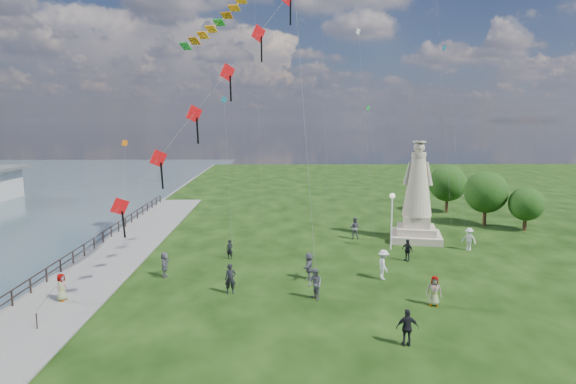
{
  "coord_description": "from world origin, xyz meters",
  "views": [
    {
      "loc": [
        -1.75,
        -23.57,
        10.17
      ],
      "look_at": [
        -1.0,
        8.0,
        5.5
      ],
      "focal_mm": 30.0,
      "sensor_mm": 36.0,
      "label": 1
    }
  ],
  "objects_px": {
    "person_4": "(434,291)",
    "person_9": "(407,250)",
    "person_3": "(407,328)",
    "person_5": "(165,264)",
    "person_6": "(230,249)",
    "person_0": "(230,279)",
    "person_10": "(62,289)",
    "person_1": "(315,284)",
    "person_7": "(354,228)",
    "person_11": "(309,266)",
    "person_8": "(469,239)",
    "person_2": "(383,265)",
    "statue": "(417,203)",
    "lamppost": "(392,209)"
  },
  "relations": [
    {
      "from": "person_7",
      "to": "person_9",
      "type": "xyz_separation_m",
      "value": [
        2.79,
        -6.83,
        -0.15
      ]
    },
    {
      "from": "person_6",
      "to": "person_9",
      "type": "xyz_separation_m",
      "value": [
        13.06,
        -0.82,
        0.08
      ]
    },
    {
      "from": "person_2",
      "to": "person_10",
      "type": "height_order",
      "value": "person_2"
    },
    {
      "from": "statue",
      "to": "person_2",
      "type": "xyz_separation_m",
      "value": [
        -5.09,
        -10.27,
        -2.24
      ]
    },
    {
      "from": "person_0",
      "to": "person_10",
      "type": "height_order",
      "value": "person_0"
    },
    {
      "from": "person_11",
      "to": "statue",
      "type": "bearing_deg",
      "value": 146.29
    },
    {
      "from": "person_4",
      "to": "person_6",
      "type": "relative_size",
      "value": 1.16
    },
    {
      "from": "person_7",
      "to": "person_4",
      "type": "bearing_deg",
      "value": 111.9
    },
    {
      "from": "person_6",
      "to": "person_9",
      "type": "relative_size",
      "value": 0.9
    },
    {
      "from": "person_0",
      "to": "person_4",
      "type": "distance_m",
      "value": 11.68
    },
    {
      "from": "person_6",
      "to": "person_10",
      "type": "bearing_deg",
      "value": -112.16
    },
    {
      "from": "person_1",
      "to": "person_8",
      "type": "height_order",
      "value": "person_1"
    },
    {
      "from": "person_0",
      "to": "person_8",
      "type": "relative_size",
      "value": 1.01
    },
    {
      "from": "person_8",
      "to": "person_9",
      "type": "xyz_separation_m",
      "value": [
        -5.68,
        -2.77,
        -0.1
      ]
    },
    {
      "from": "person_3",
      "to": "person_6",
      "type": "height_order",
      "value": "person_3"
    },
    {
      "from": "person_8",
      "to": "person_10",
      "type": "bearing_deg",
      "value": -115.3
    },
    {
      "from": "person_4",
      "to": "person_5",
      "type": "xyz_separation_m",
      "value": [
        -16.1,
        5.37,
        -0.01
      ]
    },
    {
      "from": "statue",
      "to": "person_9",
      "type": "height_order",
      "value": "statue"
    },
    {
      "from": "person_0",
      "to": "person_6",
      "type": "height_order",
      "value": "person_0"
    },
    {
      "from": "person_9",
      "to": "person_4",
      "type": "bearing_deg",
      "value": -40.58
    },
    {
      "from": "person_10",
      "to": "person_1",
      "type": "bearing_deg",
      "value": -73.84
    },
    {
      "from": "person_2",
      "to": "person_3",
      "type": "bearing_deg",
      "value": 168.61
    },
    {
      "from": "person_3",
      "to": "person_5",
      "type": "bearing_deg",
      "value": -35.41
    },
    {
      "from": "person_0",
      "to": "person_7",
      "type": "bearing_deg",
      "value": 44.84
    },
    {
      "from": "lamppost",
      "to": "person_5",
      "type": "distance_m",
      "value": 17.85
    },
    {
      "from": "person_3",
      "to": "person_11",
      "type": "bearing_deg",
      "value": -65.91
    },
    {
      "from": "person_4",
      "to": "person_9",
      "type": "bearing_deg",
      "value": 99.17
    },
    {
      "from": "person_10",
      "to": "person_11",
      "type": "distance_m",
      "value": 14.72
    },
    {
      "from": "person_7",
      "to": "person_10",
      "type": "height_order",
      "value": "person_7"
    },
    {
      "from": "person_3",
      "to": "person_8",
      "type": "xyz_separation_m",
      "value": [
        9.3,
        16.17,
        0.03
      ]
    },
    {
      "from": "person_3",
      "to": "person_11",
      "type": "relative_size",
      "value": 0.98
    },
    {
      "from": "person_1",
      "to": "person_9",
      "type": "relative_size",
      "value": 1.14
    },
    {
      "from": "person_5",
      "to": "person_1",
      "type": "bearing_deg",
      "value": -116.99
    },
    {
      "from": "person_6",
      "to": "person_10",
      "type": "height_order",
      "value": "person_10"
    },
    {
      "from": "person_0",
      "to": "person_11",
      "type": "xyz_separation_m",
      "value": [
        4.84,
        2.55,
        -0.02
      ]
    },
    {
      "from": "person_3",
      "to": "person_9",
      "type": "distance_m",
      "value": 13.88
    },
    {
      "from": "person_1",
      "to": "person_10",
      "type": "height_order",
      "value": "person_1"
    },
    {
      "from": "person_3",
      "to": "person_7",
      "type": "relative_size",
      "value": 0.91
    },
    {
      "from": "lamppost",
      "to": "person_3",
      "type": "xyz_separation_m",
      "value": [
        -3.18,
        -16.56,
        -2.42
      ]
    },
    {
      "from": "person_0",
      "to": "person_5",
      "type": "height_order",
      "value": "person_0"
    },
    {
      "from": "person_4",
      "to": "person_1",
      "type": "bearing_deg",
      "value": -174.28
    },
    {
      "from": "person_8",
      "to": "person_10",
      "type": "height_order",
      "value": "person_8"
    },
    {
      "from": "person_4",
      "to": "person_10",
      "type": "relative_size",
      "value": 1.08
    },
    {
      "from": "lamppost",
      "to": "person_1",
      "type": "distance_m",
      "value": 13.0
    },
    {
      "from": "person_2",
      "to": "person_10",
      "type": "relative_size",
      "value": 1.24
    },
    {
      "from": "person_1",
      "to": "person_7",
      "type": "xyz_separation_m",
      "value": [
        4.58,
        14.4,
        0.04
      ]
    },
    {
      "from": "person_2",
      "to": "person_5",
      "type": "height_order",
      "value": "person_2"
    },
    {
      "from": "person_2",
      "to": "person_7",
      "type": "xyz_separation_m",
      "value": [
        -0.13,
        10.89,
        -0.02
      ]
    },
    {
      "from": "person_7",
      "to": "lamppost",
      "type": "bearing_deg",
      "value": 137.24
    },
    {
      "from": "lamppost",
      "to": "person_1",
      "type": "relative_size",
      "value": 2.48
    }
  ]
}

